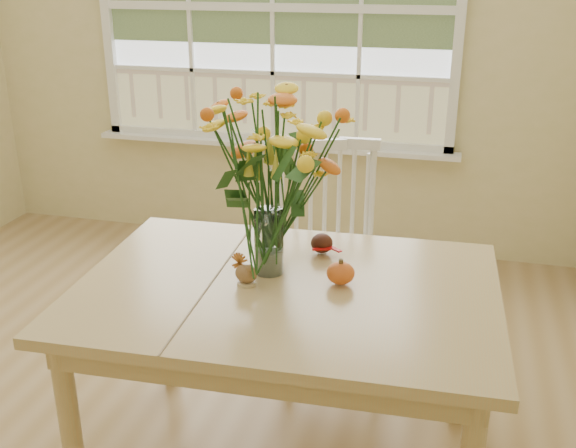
# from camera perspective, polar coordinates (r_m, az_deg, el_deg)

# --- Properties ---
(floor) EXTENTS (4.00, 4.50, 0.01)m
(floor) POSITION_cam_1_polar(r_m,az_deg,el_deg) (2.93, -13.50, -17.90)
(floor) COLOR #A07E4D
(floor) RESTS_ON ground
(wall_back) EXTENTS (4.00, 0.02, 2.70)m
(wall_back) POSITION_cam_1_polar(r_m,az_deg,el_deg) (4.40, -1.18, 15.30)
(wall_back) COLOR #D4C887
(wall_back) RESTS_ON floor
(window) EXTENTS (2.42, 0.12, 1.74)m
(window) POSITION_cam_1_polar(r_m,az_deg,el_deg) (4.34, -1.34, 17.63)
(window) COLOR silver
(window) RESTS_ON wall_back
(dining_table) EXTENTS (1.48, 1.09, 0.77)m
(dining_table) POSITION_cam_1_polar(r_m,az_deg,el_deg) (2.38, -0.12, -7.18)
(dining_table) COLOR tan
(dining_table) RESTS_ON floor
(windsor_chair) EXTENTS (0.62, 0.61, 1.05)m
(windsor_chair) POSITION_cam_1_polar(r_m,az_deg,el_deg) (3.09, 3.39, -2.16)
(windsor_chair) COLOR white
(windsor_chair) RESTS_ON floor
(flower_vase) EXTENTS (0.49, 0.49, 0.59)m
(flower_vase) POSITION_cam_1_polar(r_m,az_deg,el_deg) (2.30, -1.69, 3.88)
(flower_vase) COLOR white
(flower_vase) RESTS_ON dining_table
(pumpkin) EXTENTS (0.10, 0.10, 0.08)m
(pumpkin) POSITION_cam_1_polar(r_m,az_deg,el_deg) (2.33, 4.47, -4.26)
(pumpkin) COLOR #D25018
(pumpkin) RESTS_ON dining_table
(turkey_figurine) EXTENTS (0.09, 0.08, 0.10)m
(turkey_figurine) POSITION_cam_1_polar(r_m,az_deg,el_deg) (2.33, -3.57, -4.23)
(turkey_figurine) COLOR #CCB78C
(turkey_figurine) RESTS_ON dining_table
(dark_gourd) EXTENTS (0.13, 0.09, 0.08)m
(dark_gourd) POSITION_cam_1_polar(r_m,az_deg,el_deg) (2.57, 2.88, -1.72)
(dark_gourd) COLOR #38160F
(dark_gourd) RESTS_ON dining_table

